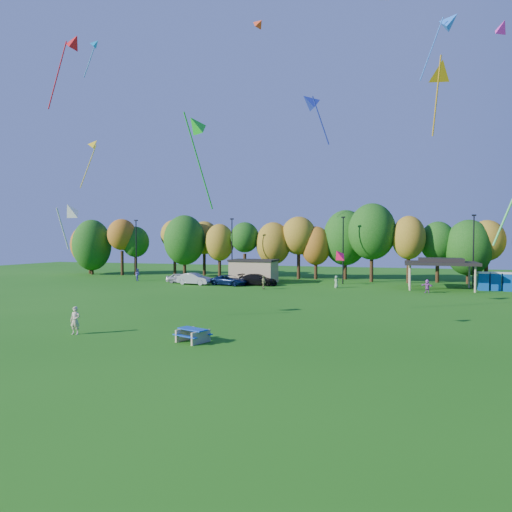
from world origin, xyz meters
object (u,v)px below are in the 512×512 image
(porta_potties, at_px, (495,281))
(car_a, at_px, (181,278))
(picnic_table, at_px, (193,334))
(kite_flyer, at_px, (75,321))
(car_c, at_px, (229,280))
(car_d, at_px, (258,280))
(car_b, at_px, (195,279))

(porta_potties, height_order, car_a, porta_potties)
(picnic_table, distance_m, car_a, 37.02)
(porta_potties, distance_m, kite_flyer, 46.57)
(picnic_table, height_order, car_c, car_c)
(car_a, bearing_deg, car_d, -93.81)
(car_c, height_order, car_d, car_d)
(porta_potties, distance_m, picnic_table, 41.63)
(picnic_table, relative_size, car_d, 0.43)
(picnic_table, bearing_deg, car_c, 128.00)
(kite_flyer, height_order, car_c, kite_flyer)
(picnic_table, xyz_separation_m, car_c, (-9.98, 31.58, 0.22))
(picnic_table, relative_size, car_b, 0.48)
(porta_potties, height_order, car_d, porta_potties)
(picnic_table, relative_size, kite_flyer, 1.27)
(kite_flyer, xyz_separation_m, car_c, (-2.01, 31.91, -0.20))
(car_d, bearing_deg, porta_potties, -82.61)
(car_a, height_order, car_c, car_a)
(picnic_table, xyz_separation_m, kite_flyer, (-7.97, -0.33, 0.42))
(kite_flyer, height_order, car_a, kite_flyer)
(kite_flyer, bearing_deg, car_a, 100.49)
(porta_potties, bearing_deg, car_c, -173.23)
(picnic_table, height_order, car_b, car_b)
(car_c, distance_m, car_d, 3.74)
(picnic_table, bearing_deg, kite_flyer, -157.17)
(porta_potties, bearing_deg, car_a, -175.98)
(porta_potties, bearing_deg, picnic_table, -121.81)
(car_b, height_order, car_d, car_b)
(porta_potties, xyz_separation_m, car_b, (-36.71, -4.25, -0.33))
(car_d, bearing_deg, car_a, 93.54)
(kite_flyer, bearing_deg, porta_potties, 44.30)
(porta_potties, bearing_deg, car_b, -173.39)
(car_c, bearing_deg, porta_potties, -72.27)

